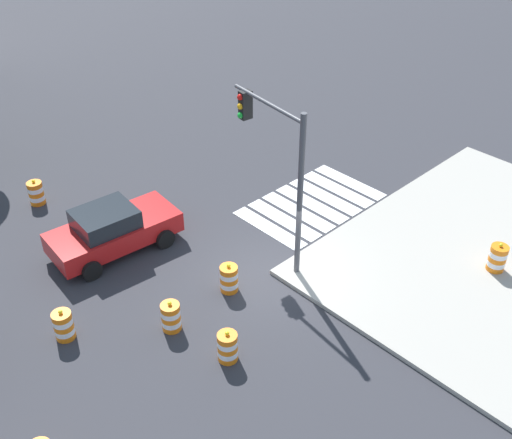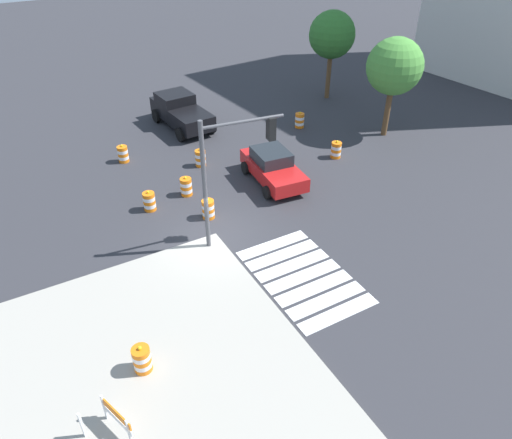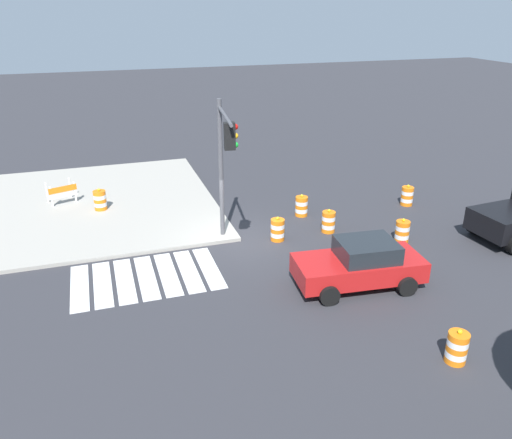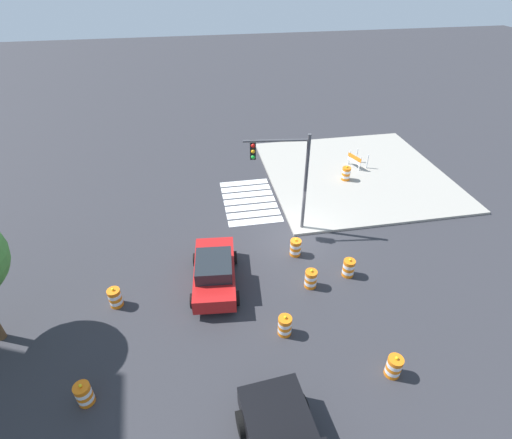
% 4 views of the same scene
% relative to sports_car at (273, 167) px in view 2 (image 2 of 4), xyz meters
% --- Properties ---
extents(ground_plane, '(120.00, 120.00, 0.00)m').
position_rel_sports_car_xyz_m(ground_plane, '(2.85, -4.56, -0.81)').
color(ground_plane, '#2D2D33').
extents(sidewalk_corner, '(12.00, 12.00, 0.15)m').
position_rel_sports_car_xyz_m(sidewalk_corner, '(8.85, -10.56, -0.74)').
color(sidewalk_corner, '#9E998E').
rests_on(sidewalk_corner, ground).
extents(crosswalk_stripes, '(5.10, 3.20, 0.02)m').
position_rel_sports_car_xyz_m(crosswalk_stripes, '(6.85, -2.76, -0.80)').
color(crosswalk_stripes, silver).
rests_on(crosswalk_stripes, ground).
extents(sports_car, '(4.46, 2.45, 1.63)m').
position_rel_sports_car_xyz_m(sports_car, '(0.00, 0.00, 0.00)').
color(sports_car, red).
rests_on(sports_car, ground).
extents(pickup_truck, '(5.29, 2.68, 1.92)m').
position_rel_sports_car_xyz_m(pickup_truck, '(-8.80, -1.42, 0.16)').
color(pickup_truck, black).
rests_on(pickup_truck, ground).
extents(traffic_barrel_near_corner, '(0.56, 0.56, 1.02)m').
position_rel_sports_car_xyz_m(traffic_barrel_near_corner, '(-5.81, -5.98, -0.36)').
color(traffic_barrel_near_corner, orange).
rests_on(traffic_barrel_near_corner, ground).
extents(traffic_barrel_crosswalk_end, '(0.56, 0.56, 1.02)m').
position_rel_sports_car_xyz_m(traffic_barrel_crosswalk_end, '(-0.52, -6.32, -0.36)').
color(traffic_barrel_crosswalk_end, orange).
rests_on(traffic_barrel_crosswalk_end, ground).
extents(traffic_barrel_median_near, '(0.56, 0.56, 1.02)m').
position_rel_sports_car_xyz_m(traffic_barrel_median_near, '(1.40, -4.23, -0.36)').
color(traffic_barrel_median_near, orange).
rests_on(traffic_barrel_median_near, ground).
extents(traffic_barrel_median_far, '(0.56, 0.56, 1.02)m').
position_rel_sports_car_xyz_m(traffic_barrel_median_far, '(-3.31, -2.51, -0.36)').
color(traffic_barrel_median_far, orange).
rests_on(traffic_barrel_median_far, ground).
extents(traffic_barrel_far_curb, '(0.56, 0.56, 1.02)m').
position_rel_sports_car_xyz_m(traffic_barrel_far_curb, '(-4.91, 4.93, -0.36)').
color(traffic_barrel_far_curb, orange).
rests_on(traffic_barrel_far_curb, ground).
extents(traffic_barrel_lane_center, '(0.56, 0.56, 1.02)m').
position_rel_sports_car_xyz_m(traffic_barrel_lane_center, '(-0.51, 4.41, -0.36)').
color(traffic_barrel_lane_center, orange).
rests_on(traffic_barrel_lane_center, ground).
extents(traffic_barrel_opposite_curb, '(0.56, 0.56, 1.02)m').
position_rel_sports_car_xyz_m(traffic_barrel_opposite_curb, '(-0.92, -4.33, -0.36)').
color(traffic_barrel_opposite_curb, orange).
rests_on(traffic_barrel_opposite_curb, ground).
extents(traffic_barrel_on_sidewalk, '(0.56, 0.56, 1.02)m').
position_rel_sports_car_xyz_m(traffic_barrel_on_sidewalk, '(8.10, -9.51, -0.21)').
color(traffic_barrel_on_sidewalk, orange).
rests_on(traffic_barrel_on_sidewalk, sidewalk_corner).
extents(construction_barricade, '(1.42, 1.14, 1.00)m').
position_rel_sports_car_xyz_m(construction_barricade, '(9.76, -10.88, -0.09)').
color(construction_barricade, silver).
rests_on(construction_barricade, sidewalk_corner).
extents(traffic_light_pole, '(0.63, 3.27, 5.50)m').
position_rel_sports_car_xyz_m(traffic_light_pole, '(3.58, -4.03, 3.10)').
color(traffic_light_pole, '#4C4C51').
rests_on(traffic_light_pole, sidewalk_corner).
extents(street_tree_streetside_near, '(3.10, 3.10, 5.88)m').
position_rel_sports_car_xyz_m(street_tree_streetside_near, '(-8.27, 9.53, 3.49)').
color(street_tree_streetside_near, brown).
rests_on(street_tree_streetside_near, ground).
extents(street_tree_streetside_mid, '(3.18, 3.18, 5.72)m').
position_rel_sports_car_xyz_m(street_tree_streetside_mid, '(-1.48, 8.80, 3.29)').
color(street_tree_streetside_mid, brown).
rests_on(street_tree_streetside_mid, ground).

